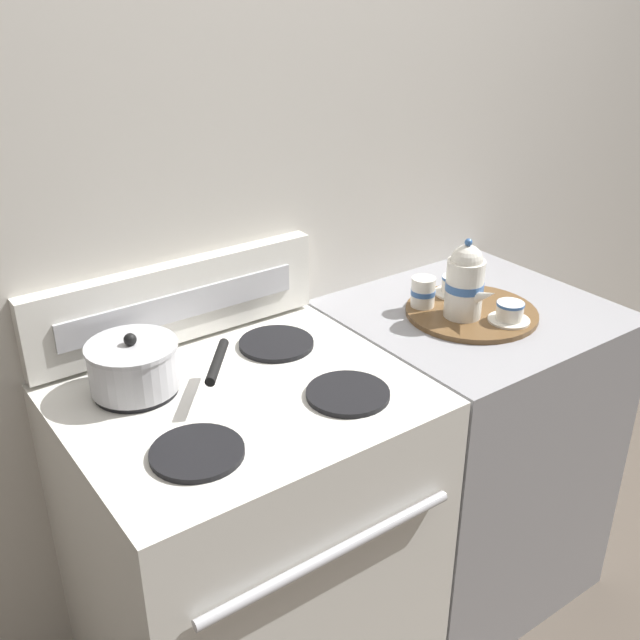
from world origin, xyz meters
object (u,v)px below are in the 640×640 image
(saucepan, at_px, (135,366))
(teacup_left, at_px, (454,285))
(teapot, at_px, (465,282))
(creamer_jug, at_px, (423,292))
(teacup_right, at_px, (510,312))
(stove, at_px, (250,554))
(serving_tray, at_px, (471,312))

(saucepan, distance_m, teacup_left, 0.93)
(teapot, height_order, creamer_jug, teapot)
(teacup_right, bearing_deg, teacup_left, 87.80)
(stove, distance_m, serving_tray, 0.85)
(stove, distance_m, creamer_jug, 0.81)
(teapot, relative_size, creamer_jug, 2.65)
(teacup_right, distance_m, creamer_jug, 0.23)
(serving_tray, bearing_deg, stove, 179.03)
(serving_tray, relative_size, creamer_jug, 4.35)
(saucepan, bearing_deg, teacup_left, -3.09)
(teapot, bearing_deg, creamer_jug, 111.28)
(teacup_right, bearing_deg, saucepan, 164.24)
(teapot, bearing_deg, teacup_left, 54.36)
(stove, xyz_separation_m, serving_tray, (0.71, -0.01, 0.47))
(serving_tray, xyz_separation_m, teacup_right, (0.03, -0.10, 0.03))
(teapot, distance_m, creamer_jug, 0.13)
(stove, bearing_deg, serving_tray, -0.97)
(stove, height_order, teacup_right, teacup_right)
(serving_tray, height_order, teacup_right, teacup_right)
(creamer_jug, bearing_deg, teacup_left, 2.91)
(saucepan, bearing_deg, serving_tray, -9.88)
(stove, xyz_separation_m, teacup_right, (0.73, -0.12, 0.51))
(stove, bearing_deg, teacup_right, -8.97)
(serving_tray, height_order, teacup_left, teacup_left)
(teacup_right, bearing_deg, teapot, 128.74)
(teacup_left, distance_m, teacup_right, 0.21)
(teapot, relative_size, teacup_left, 1.98)
(stove, xyz_separation_m, creamer_jug, (0.62, 0.09, 0.52))
(saucepan, height_order, teacup_left, saucepan)
(saucepan, bearing_deg, stove, -38.20)
(serving_tray, distance_m, teapot, 0.12)
(teacup_right, bearing_deg, stove, 171.03)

